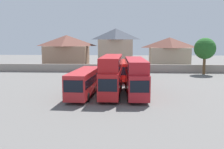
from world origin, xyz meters
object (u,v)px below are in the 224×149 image
object	(u,v)px
bus_2	(112,73)
house_terrace_right	(169,53)
house_terrace_left	(67,51)
house_terrace_centre	(116,48)
bus_4	(107,68)
tree_left_of_lot	(205,49)
bus_3	(136,75)
bus_5	(124,69)
bus_1	(84,81)

from	to	relation	value
bus_2	house_terrace_right	world-z (taller)	house_terrace_right
house_terrace_left	house_terrace_centre	bearing A→B (deg)	1.66
bus_2	house_terrace_left	xyz separation A→B (m)	(-13.39, 32.46, 1.40)
bus_2	bus_4	xyz separation A→B (m)	(-1.69, 13.84, -0.91)
house_terrace_left	house_terrace_right	size ratio (longest dim) A/B	1.11
tree_left_of_lot	bus_2	bearing A→B (deg)	-130.09
bus_2	tree_left_of_lot	bearing A→B (deg)	141.25
bus_3	tree_left_of_lot	xyz separation A→B (m)	(15.23, 21.76, 2.68)
house_terrace_left	bus_3	bearing A→B (deg)	-62.91
bus_4	house_terrace_centre	world-z (taller)	house_terrace_centre
bus_5	house_terrace_centre	xyz separation A→B (m)	(-2.33, 18.68, 3.24)
bus_5	house_terrace_left	bearing A→B (deg)	-138.61
house_terrace_left	house_terrace_centre	xyz separation A→B (m)	(12.64, 0.37, 0.84)
bus_4	tree_left_of_lot	size ratio (longest dim) A/B	1.43
bus_1	tree_left_of_lot	distance (m)	31.48
bus_3	bus_4	distance (m)	14.60
bus_3	bus_1	bearing A→B (deg)	-87.55
bus_3	bus_5	size ratio (longest dim) A/B	0.96
bus_2	house_terrace_centre	world-z (taller)	house_terrace_centre
bus_1	tree_left_of_lot	size ratio (longest dim) A/B	1.44
bus_3	house_terrace_left	world-z (taller)	house_terrace_left
bus_2	bus_4	distance (m)	13.97
house_terrace_centre	tree_left_of_lot	distance (m)	22.07
bus_1	bus_3	distance (m)	6.77
bus_5	bus_3	bearing A→B (deg)	8.56
house_terrace_left	tree_left_of_lot	size ratio (longest dim) A/B	1.46
bus_2	house_terrace_left	size ratio (longest dim) A/B	0.97
bus_3	bus_4	bearing A→B (deg)	-162.80
bus_5	bus_4	bearing A→B (deg)	-82.42
house_terrace_left	house_terrace_right	world-z (taller)	house_terrace_left
house_terrace_left	tree_left_of_lot	bearing A→B (deg)	-18.45
bus_1	house_terrace_left	xyz separation A→B (m)	(-9.86, 32.92, 2.39)
bus_1	bus_3	bearing A→B (deg)	98.31
bus_2	bus_4	world-z (taller)	bus_2
bus_2	bus_4	size ratio (longest dim) A/B	0.99
bus_2	house_terrace_centre	bearing A→B (deg)	-177.35
bus_4	house_terrace_right	world-z (taller)	house_terrace_right
bus_1	bus_5	xyz separation A→B (m)	(5.11, 14.61, -0.01)
bus_4	bus_5	xyz separation A→B (m)	(3.27, 0.31, -0.09)
bus_2	bus_4	bearing A→B (deg)	-171.70
bus_4	house_terrace_left	distance (m)	22.11
bus_2	house_terrace_left	world-z (taller)	house_terrace_left
bus_2	tree_left_of_lot	xyz separation A→B (m)	(18.40, 21.85, 2.48)
bus_1	bus_3	xyz separation A→B (m)	(6.70, 0.55, 0.79)
bus_5	house_terrace_centre	size ratio (longest dim) A/B	1.17
bus_3	bus_4	world-z (taller)	bus_3
tree_left_of_lot	bus_1	bearing A→B (deg)	-134.50
tree_left_of_lot	bus_4	bearing A→B (deg)	-158.24
bus_1	tree_left_of_lot	world-z (taller)	tree_left_of_lot
house_terrace_left	house_terrace_right	distance (m)	26.14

